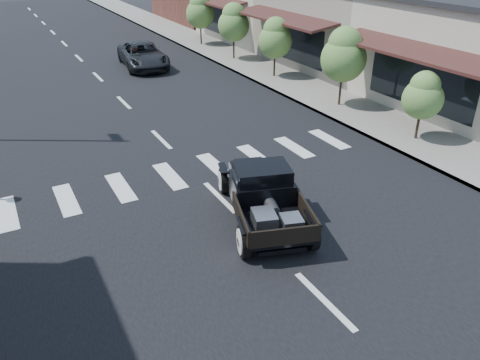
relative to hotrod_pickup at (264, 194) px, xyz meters
name	(u,v)px	position (x,y,z in m)	size (l,w,h in m)	color
ground	(254,231)	(-0.53, -0.42, -0.76)	(120.00, 120.00, 0.00)	black
road	(107,86)	(-0.53, 14.58, -0.75)	(14.00, 80.00, 0.02)	black
road_markings	(137,116)	(-0.53, 9.58, -0.76)	(12.00, 60.00, 0.06)	silver
sidewalk_right	(252,66)	(7.97, 14.58, -0.69)	(3.00, 80.00, 0.15)	gray
storefront_mid	(364,23)	(14.47, 12.58, 1.49)	(10.00, 9.00, 4.50)	gray
storefront_far	(281,5)	(14.47, 21.58, 1.49)	(10.00, 9.00, 4.50)	#B7AB9A
small_tree_a	(421,107)	(7.77, 1.89, 0.60)	(1.46, 1.46, 2.43)	#537C39
small_tree_b	(342,68)	(7.77, 6.35, 1.01)	(1.95, 1.95, 3.25)	#537C39
small_tree_c	(275,48)	(7.77, 11.80, 0.85)	(1.76, 1.76, 2.93)	#537C39
small_tree_d	(234,32)	(7.77, 16.44, 0.95)	(1.88, 1.88, 3.13)	#537C39
small_tree_e	(200,20)	(7.77, 21.31, 0.98)	(1.92, 1.92, 3.20)	#537C39
hotrod_pickup	(264,194)	(0.00, 0.00, 0.00)	(2.06, 4.41, 1.53)	black
second_car	(143,56)	(2.36, 17.46, -0.08)	(2.27, 4.93, 1.37)	black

